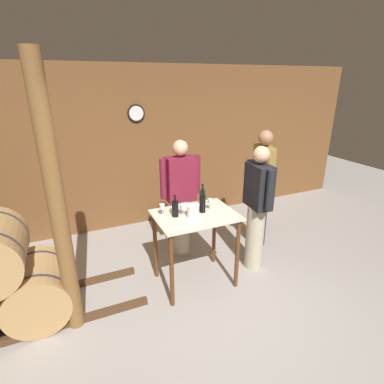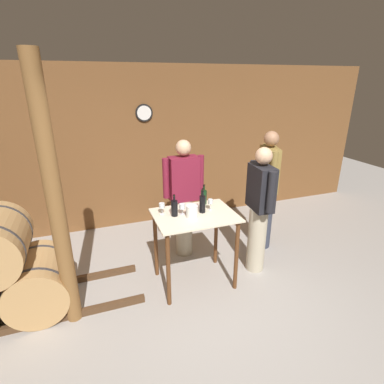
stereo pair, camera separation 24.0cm
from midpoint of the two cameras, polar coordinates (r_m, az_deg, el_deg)
name	(u,v)px [view 2 (the right image)]	position (r m, az deg, el deg)	size (l,w,h in m)	color
ground_plane	(220,314)	(3.62, 7.39, -22.15)	(14.00, 14.00, 0.00)	#9E9993
back_wall	(158,147)	(5.25, -5.13, 8.46)	(8.40, 0.08, 2.70)	brown
tasting_table	(195,229)	(3.65, 2.43, -7.16)	(0.97, 0.72, 0.95)	beige
wooden_post	(55,204)	(3.05, -22.55, -2.19)	(0.16, 0.16, 2.70)	brown
wine_bottle_far_left	(174,208)	(3.49, -1.41, -3.06)	(0.08, 0.08, 0.26)	black
wine_bottle_left	(202,204)	(3.58, 3.92, -2.24)	(0.07, 0.07, 0.30)	black
wine_bottle_center	(204,197)	(3.84, 4.05, -0.91)	(0.08, 0.08, 0.26)	black
wine_glass_near_left	(162,206)	(3.53, -3.84, -2.71)	(0.07, 0.07, 0.14)	silver
wine_glass_near_center	(182,207)	(3.52, 0.05, -2.85)	(0.07, 0.07, 0.14)	silver
wine_glass_near_right	(210,202)	(3.65, 5.41, -1.96)	(0.06, 0.06, 0.14)	silver
ice_bucket	(192,211)	(3.48, 1.97, -3.71)	(0.14, 0.14, 0.14)	white
person_host	(267,189)	(4.55, 15.52, 0.61)	(0.34, 0.56, 1.79)	#333847
person_visitor_with_scarf	(259,209)	(3.96, 14.40, -3.12)	(0.25, 0.59, 1.70)	#B7AD93
person_visitor_bearded	(184,197)	(4.20, 0.06, -0.94)	(0.59, 0.24, 1.71)	#B7AD93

